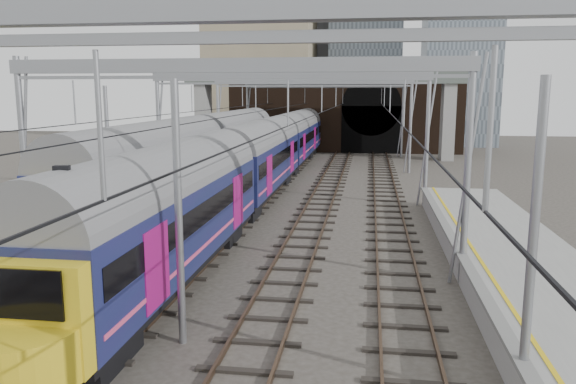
# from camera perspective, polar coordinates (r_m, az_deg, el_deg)

# --- Properties ---
(ground) EXTENTS (160.00, 160.00, 0.00)m
(ground) POSITION_cam_1_polar(r_m,az_deg,el_deg) (14.27, -13.32, -18.03)
(ground) COLOR #38332D
(ground) RESTS_ON ground
(tracks) EXTENTS (14.40, 80.00, 0.22)m
(tracks) POSITION_cam_1_polar(r_m,az_deg,el_deg) (27.89, -2.01, -3.70)
(tracks) COLOR #4C3828
(tracks) RESTS_ON ground
(overhead_line) EXTENTS (16.80, 80.00, 8.00)m
(overhead_line) POSITION_cam_1_polar(r_m,az_deg,el_deg) (33.49, -0.08, 9.92)
(overhead_line) COLOR gray
(overhead_line) RESTS_ON ground
(retaining_wall) EXTENTS (28.00, 2.75, 9.00)m
(retaining_wall) POSITION_cam_1_polar(r_m,az_deg,el_deg) (63.72, 5.19, 7.94)
(retaining_wall) COLOR black
(retaining_wall) RESTS_ON ground
(overbridge) EXTENTS (28.00, 3.00, 9.25)m
(overbridge) POSITION_cam_1_polar(r_m,az_deg,el_deg) (57.86, 3.50, 10.66)
(overbridge) COLOR gray
(overbridge) RESTS_ON ground
(city_skyline) EXTENTS (37.50, 27.50, 60.00)m
(city_skyline) POSITION_cam_1_polar(r_m,az_deg,el_deg) (82.82, 7.03, 17.24)
(city_skyline) COLOR tan
(city_skyline) RESTS_ON ground
(train_main) EXTENTS (2.90, 66.94, 4.95)m
(train_main) POSITION_cam_1_polar(r_m,az_deg,el_deg) (43.78, -0.79, 4.69)
(train_main) COLOR black
(train_main) RESTS_ON ground
(train_second) EXTENTS (3.11, 35.93, 5.24)m
(train_second) POSITION_cam_1_polar(r_m,az_deg,el_deg) (37.42, -8.68, 3.84)
(train_second) COLOR black
(train_second) RESTS_ON ground
(signal_near_left) EXTENTS (0.39, 0.47, 5.04)m
(signal_near_left) POSITION_cam_1_polar(r_m,az_deg,el_deg) (14.08, -21.30, -5.01)
(signal_near_left) COLOR black
(signal_near_left) RESTS_ON ground
(equip_cover_b) EXTENTS (0.94, 0.73, 0.10)m
(equip_cover_b) POSITION_cam_1_polar(r_m,az_deg,el_deg) (18.76, -13.15, -10.82)
(equip_cover_b) COLOR #1648A9
(equip_cover_b) RESTS_ON ground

